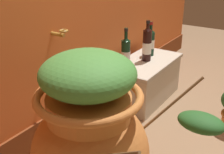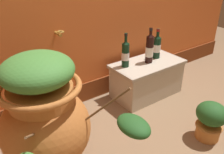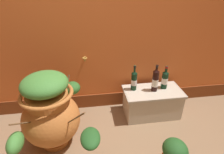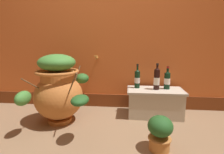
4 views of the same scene
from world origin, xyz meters
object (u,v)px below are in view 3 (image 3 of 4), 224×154
terracotta_urn (51,112)px  wine_bottle_middle (165,79)px  wine_bottle_left (155,80)px  potted_shrub (174,154)px  wine_bottle_right (134,80)px

terracotta_urn → wine_bottle_middle: bearing=15.0°
terracotta_urn → wine_bottle_left: size_ratio=2.70×
terracotta_urn → potted_shrub: terracotta_urn is taller
wine_bottle_left → wine_bottle_middle: wine_bottle_left is taller
wine_bottle_left → potted_shrub: bearing=-95.3°
terracotta_urn → wine_bottle_middle: (1.31, 0.35, 0.08)m
wine_bottle_middle → wine_bottle_right: wine_bottle_right is taller
wine_bottle_left → potted_shrub: 0.84m
wine_bottle_left → wine_bottle_right: 0.25m
terracotta_urn → wine_bottle_left: (1.17, 0.31, 0.10)m
wine_bottle_left → potted_shrub: size_ratio=1.07×
terracotta_urn → wine_bottle_right: 1.00m
terracotta_urn → wine_bottle_right: bearing=21.7°
terracotta_urn → potted_shrub: (1.10, -0.46, -0.23)m
wine_bottle_left → potted_shrub: (-0.07, -0.77, -0.32)m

